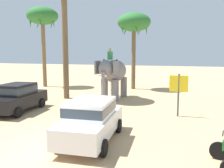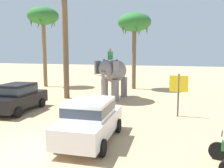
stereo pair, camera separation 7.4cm
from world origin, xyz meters
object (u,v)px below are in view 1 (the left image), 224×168
car_parked_far_side (18,96)px  palm_tree_far_back (43,18)px  elephant_with_mahout (113,73)px  palm_tree_behind_elephant (134,24)px  car_sedan_foreground (91,119)px  signboard_yellow (179,87)px

car_parked_far_side → palm_tree_far_back: bearing=116.0°
elephant_with_mahout → palm_tree_behind_elephant: size_ratio=0.53×
car_sedan_foreground → signboard_yellow: 5.89m
elephant_with_mahout → palm_tree_behind_elephant: (0.29, 5.54, 4.31)m
elephant_with_mahout → signboard_yellow: size_ratio=1.64×
palm_tree_behind_elephant → palm_tree_far_back: (-9.34, -1.30, 0.81)m
elephant_with_mahout → palm_tree_far_back: size_ratio=0.48×
palm_tree_far_back → signboard_yellow: size_ratio=3.44×
car_sedan_foreground → palm_tree_behind_elephant: palm_tree_behind_elephant is taller
signboard_yellow → elephant_with_mahout: bearing=143.8°
palm_tree_behind_elephant → signboard_yellow: 11.30m
palm_tree_far_back → car_sedan_foreground: bearing=-49.6°
car_sedan_foreground → car_parked_far_side: (-6.13, 3.03, 0.00)m
car_sedan_foreground → signboard_yellow: (3.12, 4.94, 0.76)m
palm_tree_far_back → signboard_yellow: 16.98m
car_parked_far_side → signboard_yellow: size_ratio=1.77×
car_sedan_foreground → palm_tree_far_back: 17.93m
palm_tree_behind_elephant → signboard_yellow: (4.69, -9.18, -4.62)m
car_sedan_foreground → elephant_with_mahout: bearing=102.2°
car_parked_far_side → palm_tree_behind_elephant: bearing=67.6°
car_sedan_foreground → signboard_yellow: signboard_yellow is taller
elephant_with_mahout → palm_tree_behind_elephant: palm_tree_behind_elephant is taller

